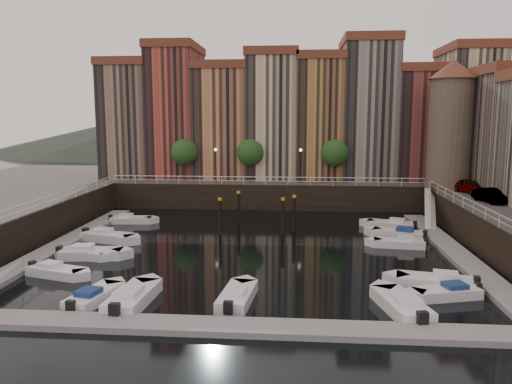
# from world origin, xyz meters

# --- Properties ---
(ground) EXTENTS (200.00, 200.00, 0.00)m
(ground) POSITION_xyz_m (0.00, 0.00, 0.00)
(ground) COLOR black
(ground) RESTS_ON ground
(quay_far) EXTENTS (80.00, 20.00, 3.00)m
(quay_far) POSITION_xyz_m (0.00, 26.00, 1.50)
(quay_far) COLOR black
(quay_far) RESTS_ON ground
(dock_left) EXTENTS (2.00, 28.00, 0.35)m
(dock_left) POSITION_xyz_m (-16.20, -1.00, 0.17)
(dock_left) COLOR gray
(dock_left) RESTS_ON ground
(dock_right) EXTENTS (2.00, 28.00, 0.35)m
(dock_right) POSITION_xyz_m (16.20, -1.00, 0.17)
(dock_right) COLOR gray
(dock_right) RESTS_ON ground
(dock_near) EXTENTS (30.00, 2.00, 0.35)m
(dock_near) POSITION_xyz_m (0.00, -17.00, 0.17)
(dock_near) COLOR gray
(dock_near) RESTS_ON ground
(mountains) EXTENTS (145.00, 100.00, 18.00)m
(mountains) POSITION_xyz_m (1.72, 110.00, 7.92)
(mountains) COLOR #2D382D
(mountains) RESTS_ON ground
(far_terrace) EXTENTS (48.70, 10.30, 17.50)m
(far_terrace) POSITION_xyz_m (3.31, 23.50, 10.95)
(far_terrace) COLOR #8F725B
(far_terrace) RESTS_ON quay_far
(corner_tower) EXTENTS (5.20, 5.20, 13.80)m
(corner_tower) POSITION_xyz_m (20.00, 14.50, 10.19)
(corner_tower) COLOR #6B5B4C
(corner_tower) RESTS_ON quay_right
(promenade_trees) EXTENTS (21.20, 3.20, 5.20)m
(promenade_trees) POSITION_xyz_m (-1.33, 18.20, 6.58)
(promenade_trees) COLOR black
(promenade_trees) RESTS_ON quay_far
(street_lamps) EXTENTS (10.36, 0.36, 4.18)m
(street_lamps) POSITION_xyz_m (-1.00, 17.20, 5.90)
(street_lamps) COLOR black
(street_lamps) RESTS_ON quay_far
(railings) EXTENTS (36.08, 34.04, 0.52)m
(railings) POSITION_xyz_m (0.00, 4.88, 3.79)
(railings) COLOR white
(railings) RESTS_ON ground
(gangway) EXTENTS (2.78, 8.32, 3.73)m
(gangway) POSITION_xyz_m (17.10, 10.00, 1.92)
(gangway) COLOR white
(gangway) RESTS_ON ground
(mooring_pilings) EXTENTS (7.19, 4.64, 3.78)m
(mooring_pilings) POSITION_xyz_m (-0.01, 5.43, 1.65)
(mooring_pilings) COLOR black
(mooring_pilings) RESTS_ON ground
(boat_left_0) EXTENTS (4.50, 2.68, 1.01)m
(boat_left_0) POSITION_xyz_m (-12.94, -9.22, 0.34)
(boat_left_0) COLOR white
(boat_left_0) RESTS_ON ground
(boat_left_1) EXTENTS (5.12, 2.30, 1.15)m
(boat_left_1) POSITION_xyz_m (-12.36, -4.80, 0.39)
(boat_left_1) COLOR white
(boat_left_1) RESTS_ON ground
(boat_left_2) EXTENTS (4.43, 2.28, 0.99)m
(boat_left_2) POSITION_xyz_m (-13.00, -4.79, 0.33)
(boat_left_2) COLOR white
(boat_left_2) RESTS_ON ground
(boat_left_3) EXTENTS (5.26, 3.22, 1.18)m
(boat_left_3) POSITION_xyz_m (-13.00, 0.50, 0.40)
(boat_left_3) COLOR white
(boat_left_3) RESTS_ON ground
(boat_left_4) EXTENTS (4.45, 1.92, 1.01)m
(boat_left_4) POSITION_xyz_m (-13.48, 8.09, 0.34)
(boat_left_4) COLOR white
(boat_left_4) RESTS_ON ground
(boat_right_0) EXTENTS (4.39, 2.57, 0.98)m
(boat_right_0) POSITION_xyz_m (12.75, -11.33, 0.33)
(boat_right_0) COLOR white
(boat_right_0) RESTS_ON ground
(boat_right_1) EXTENTS (5.18, 2.79, 1.16)m
(boat_right_1) POSITION_xyz_m (12.57, -9.57, 0.39)
(boat_right_1) COLOR white
(boat_right_1) RESTS_ON ground
(boat_right_2) EXTENTS (4.45, 2.00, 1.00)m
(boat_right_2) POSITION_xyz_m (12.31, 0.55, 0.34)
(boat_right_2) COLOR white
(boat_right_2) RESTS_ON ground
(boat_right_3) EXTENTS (4.86, 3.23, 1.10)m
(boat_right_3) POSITION_xyz_m (12.88, 3.83, 0.37)
(boat_right_3) COLOR white
(boat_right_3) RESTS_ON ground
(boat_right_4) EXTENTS (4.81, 3.06, 1.08)m
(boat_right_4) POSITION_xyz_m (12.91, 7.71, 0.36)
(boat_right_4) COLOR white
(boat_right_4) RESTS_ON ground
(boat_near_0) EXTENTS (2.50, 4.55, 1.02)m
(boat_near_0) POSITION_xyz_m (-8.37, -13.73, 0.34)
(boat_near_0) COLOR white
(boat_near_0) RESTS_ON ground
(boat_near_1) EXTENTS (2.22, 5.33, 1.21)m
(boat_near_1) POSITION_xyz_m (-5.96, -13.91, 0.41)
(boat_near_1) COLOR white
(boat_near_1) RESTS_ON ground
(boat_near_2) EXTENTS (2.14, 4.82, 1.09)m
(boat_near_2) POSITION_xyz_m (0.10, -13.13, 0.37)
(boat_near_2) COLOR white
(boat_near_2) RESTS_ON ground
(boat_near_3) EXTENTS (2.91, 5.29, 1.18)m
(boat_near_3) POSITION_xyz_m (9.52, -13.81, 0.40)
(boat_near_3) COLOR white
(boat_near_3) RESTS_ON ground
(car_a) EXTENTS (2.82, 4.43, 1.40)m
(car_a) POSITION_xyz_m (21.30, 11.12, 3.70)
(car_a) COLOR gray
(car_a) RESTS_ON quay_right
(car_b) EXTENTS (2.32, 4.17, 1.30)m
(car_b) POSITION_xyz_m (21.17, 5.30, 3.65)
(car_b) COLOR gray
(car_b) RESTS_ON quay_right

